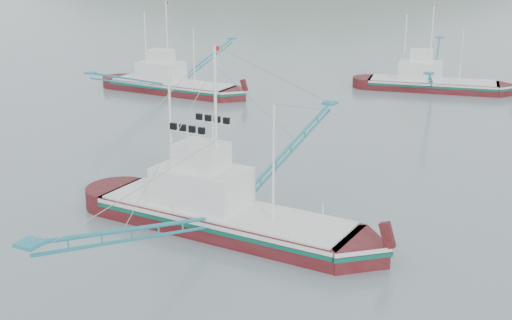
% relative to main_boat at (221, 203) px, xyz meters
% --- Properties ---
extents(ground, '(1200.00, 1200.00, 0.00)m').
position_rel_main_boat_xyz_m(ground, '(0.35, -2.54, -1.60)').
color(ground, slate).
rests_on(ground, ground).
extents(main_boat, '(15.35, 27.61, 11.17)m').
position_rel_main_boat_xyz_m(main_boat, '(0.00, 0.00, 0.00)').
color(main_boat, '#450B0E').
rests_on(main_boat, ground).
extents(bg_boat_left, '(13.89, 25.15, 10.18)m').
position_rel_main_boat_xyz_m(bg_boat_left, '(-23.54, 28.91, -0.20)').
color(bg_boat_left, '#450B0E').
rests_on(bg_boat_left, ground).
extents(bg_boat_far, '(13.94, 24.11, 9.89)m').
position_rel_main_boat_xyz_m(bg_boat_far, '(0.28, 42.93, 0.14)').
color(bg_boat_far, '#450B0E').
rests_on(bg_boat_far, ground).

